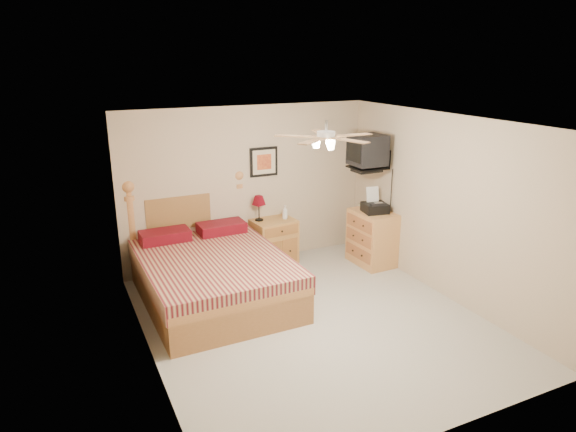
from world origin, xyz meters
TOP-DOWN VIEW (x-y plane):
  - floor at (0.00, 0.00)m, footprint 4.50×4.50m
  - ceiling at (0.00, 0.00)m, footprint 4.00×4.50m
  - wall_back at (0.00, 2.25)m, footprint 4.00×0.04m
  - wall_front at (0.00, -2.25)m, footprint 4.00×0.04m
  - wall_left at (-2.00, 0.00)m, footprint 0.04×4.50m
  - wall_right at (2.00, 0.00)m, footprint 0.04×4.50m
  - bed at (-0.95, 1.12)m, footprint 1.84×2.39m
  - nightstand at (0.33, 2.00)m, footprint 0.71×0.56m
  - table_lamp at (0.12, 2.09)m, footprint 0.29×0.29m
  - lotion_bottle at (0.52, 1.99)m, footprint 0.11×0.11m
  - framed_picture at (0.27, 2.23)m, footprint 0.46×0.04m
  - dresser at (1.73, 1.29)m, footprint 0.54×0.76m
  - fax_machine at (1.73, 1.26)m, footprint 0.42×0.44m
  - magazine_lower at (1.68, 1.51)m, footprint 0.22×0.29m
  - magazine_upper at (1.69, 1.54)m, footprint 0.22×0.29m
  - wall_tv at (1.75, 1.34)m, footprint 0.56×0.46m
  - ceiling_fan at (0.00, -0.20)m, footprint 1.14×1.14m

SIDE VIEW (x-z plane):
  - floor at x=0.00m, z-range 0.00..0.00m
  - nightstand at x=0.33m, z-range 0.00..0.72m
  - dresser at x=1.73m, z-range 0.00..0.87m
  - bed at x=-0.95m, z-range 0.00..1.53m
  - lotion_bottle at x=0.52m, z-range 0.72..0.94m
  - magazine_lower at x=1.68m, z-range 0.87..0.90m
  - magazine_upper at x=1.69m, z-range 0.90..0.92m
  - table_lamp at x=0.12m, z-range 0.72..1.12m
  - fax_machine at x=1.73m, z-range 0.87..1.25m
  - wall_back at x=0.00m, z-range 0.00..2.50m
  - wall_front at x=0.00m, z-range 0.00..2.50m
  - wall_left at x=-2.00m, z-range 0.00..2.50m
  - wall_right at x=2.00m, z-range 0.00..2.50m
  - framed_picture at x=0.27m, z-range 1.39..1.85m
  - wall_tv at x=1.75m, z-range 1.52..2.10m
  - ceiling_fan at x=0.00m, z-range 2.22..2.50m
  - ceiling at x=0.00m, z-range 2.48..2.52m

